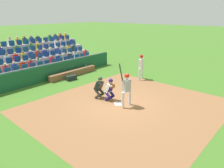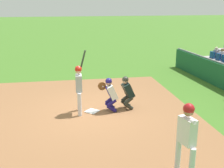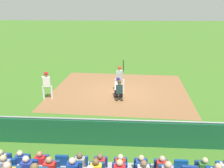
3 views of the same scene
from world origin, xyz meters
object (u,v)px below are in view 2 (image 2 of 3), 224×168
object	(u,v)px
batter_at_plate	(79,84)
catcher_crouching	(110,93)
home_plate_marker	(92,111)
on_deck_batter	(187,133)
home_plate_umpire	(127,91)

from	to	relation	value
batter_at_plate	catcher_crouching	distance (m)	1.18
home_plate_marker	on_deck_batter	xyz separation A→B (m)	(-4.49, -1.44, 1.09)
home_plate_marker	batter_at_plate	size ratio (longest dim) A/B	0.19
catcher_crouching	home_plate_umpire	world-z (taller)	catcher_crouching
batter_at_plate	home_plate_umpire	xyz separation A→B (m)	(0.04, -1.79, -0.39)
home_plate_marker	on_deck_batter	distance (m)	4.84
batter_at_plate	home_plate_umpire	distance (m)	1.83
home_plate_marker	batter_at_plate	bearing A→B (deg)	92.55
home_plate_umpire	on_deck_batter	xyz separation A→B (m)	(-4.51, -0.11, 0.40)
home_plate_umpire	on_deck_batter	bearing A→B (deg)	-178.63
home_plate_marker	home_plate_umpire	xyz separation A→B (m)	(0.02, -1.33, 0.68)
home_plate_marker	home_plate_umpire	distance (m)	1.50
home_plate_umpire	on_deck_batter	size ratio (longest dim) A/B	0.71
batter_at_plate	on_deck_batter	distance (m)	4.86
home_plate_marker	catcher_crouching	distance (m)	0.97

